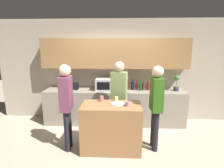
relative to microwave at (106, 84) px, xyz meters
The scene contains 21 objects.
ground_plane 1.76m from the microwave, 81.21° to the right, with size 14.00×14.00×0.00m, color #BCAD93.
back_wall 0.60m from the microwave, 49.72° to the left, with size 6.40×0.40×2.70m.
back_counter 0.64m from the microwave, ahead, with size 3.60×0.62×0.90m.
kitchen_island 1.38m from the microwave, 80.60° to the right, with size 1.14×0.63×0.92m.
microwave is the anchor object (origin of this frame).
toaster 0.86m from the microwave, behind, with size 0.26×0.16×0.18m.
potted_plant 1.79m from the microwave, ahead, with size 0.14×0.14×0.40m.
bottle_0 0.48m from the microwave, ahead, with size 0.09×0.09×0.27m.
bottle_1 0.58m from the microwave, ahead, with size 0.08×0.08×0.27m.
bottle_2 0.70m from the microwave, ahead, with size 0.08×0.08×0.28m.
bottle_3 0.79m from the microwave, ahead, with size 0.07×0.07×0.27m.
bottle_4 0.89m from the microwave, ahead, with size 0.07×0.07×0.28m.
bottle_5 0.97m from the microwave, ahead, with size 0.08×0.08×0.23m.
bottle_6 1.09m from the microwave, ahead, with size 0.09×0.09×0.25m.
plate_on_island 1.23m from the microwave, 74.83° to the right, with size 0.26×0.26×0.01m.
cup_0 1.38m from the microwave, 68.57° to the right, with size 0.08×0.08×0.08m.
cup_1 1.08m from the microwave, 74.39° to the right, with size 0.07×0.07×0.11m.
cup_2 1.04m from the microwave, 90.18° to the right, with size 0.08×0.08×0.11m.
person_left 1.43m from the microwave, 116.72° to the right, with size 0.22×0.35×1.69m.
person_center 0.74m from the microwave, 62.46° to the right, with size 0.37×0.26×1.69m.
person_right 1.59m from the microwave, 48.45° to the right, with size 0.22×0.35×1.66m.
Camera 1 is at (0.16, -2.98, 2.02)m, focal length 28.00 mm.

